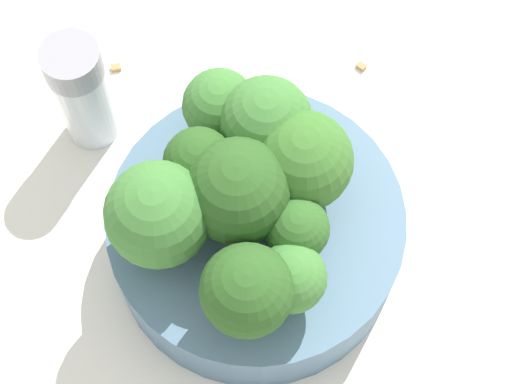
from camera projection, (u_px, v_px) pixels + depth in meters
The scene contains 14 objects.
ground_plane at pixel (256, 249), 0.50m from camera, with size 3.00×3.00×0.00m, color silver.
bowl at pixel (256, 234), 0.47m from camera, with size 0.16×0.16×0.05m, color slate.
broccoli_floret_0 at pixel (238, 192), 0.42m from camera, with size 0.05×0.05×0.06m.
broccoli_floret_1 at pixel (292, 236), 0.42m from camera, with size 0.03×0.03×0.05m.
broccoli_floret_2 at pixel (247, 291), 0.40m from camera, with size 0.05×0.05×0.06m.
broccoli_floret_3 at pixel (303, 161), 0.43m from camera, with size 0.05×0.05×0.06m.
broccoli_floret_4 at pixel (159, 215), 0.42m from camera, with size 0.05×0.05×0.06m.
broccoli_floret_5 at pixel (291, 279), 0.41m from camera, with size 0.04×0.04×0.04m.
broccoli_floret_6 at pixel (266, 123), 0.44m from camera, with size 0.05×0.05×0.06m.
broccoli_floret_7 at pixel (199, 165), 0.43m from camera, with size 0.04×0.04×0.05m.
broccoli_floret_8 at pixel (220, 106), 0.45m from camera, with size 0.04×0.04×0.05m.
pepper_shaker at pixel (82, 93), 0.49m from camera, with size 0.03×0.03×0.08m.
almond_crumb_1 at pixel (116, 66), 0.54m from camera, with size 0.01×0.00×0.01m, color #AD7F4C.
almond_crumb_2 at pixel (361, 65), 0.54m from camera, with size 0.01×0.00×0.01m, color #AD7F4C.
Camera 1 is at (0.12, -0.13, 0.46)m, focal length 60.00 mm.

